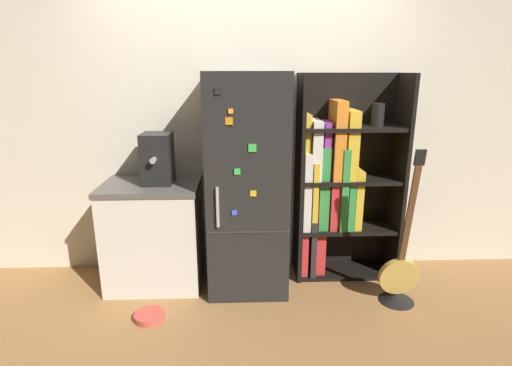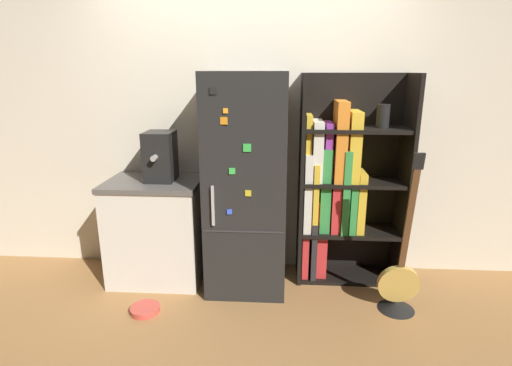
% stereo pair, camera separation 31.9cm
% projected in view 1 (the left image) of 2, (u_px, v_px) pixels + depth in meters
% --- Properties ---
extents(ground_plane, '(16.00, 16.00, 0.00)m').
position_uv_depth(ground_plane, '(248.00, 289.00, 3.28)').
color(ground_plane, '#A87542').
extents(wall_back, '(8.00, 0.05, 2.60)m').
position_uv_depth(wall_back, '(246.00, 123.00, 3.38)').
color(wall_back, beige).
rests_on(wall_back, ground_plane).
extents(refrigerator, '(0.62, 0.67, 1.73)m').
position_uv_depth(refrigerator, '(247.00, 184.00, 3.17)').
color(refrigerator, black).
rests_on(refrigerator, ground_plane).
extents(bookshelf, '(0.86, 0.37, 1.72)m').
position_uv_depth(bookshelf, '(335.00, 184.00, 3.37)').
color(bookshelf, black).
rests_on(bookshelf, ground_plane).
extents(kitchen_counter, '(0.77, 0.59, 0.87)m').
position_uv_depth(kitchen_counter, '(154.00, 233.00, 3.29)').
color(kitchen_counter, silver).
rests_on(kitchen_counter, ground_plane).
extents(espresso_machine, '(0.23, 0.32, 0.40)m').
position_uv_depth(espresso_machine, '(158.00, 158.00, 3.13)').
color(espresso_machine, black).
rests_on(espresso_machine, kitchen_counter).
extents(guitar, '(0.30, 0.29, 1.23)m').
position_uv_depth(guitar, '(398.00, 281.00, 3.06)').
color(guitar, black).
rests_on(guitar, ground_plane).
extents(pet_bowl, '(0.22, 0.22, 0.04)m').
position_uv_depth(pet_bowl, '(149.00, 315.00, 2.89)').
color(pet_bowl, '#D84C3F').
rests_on(pet_bowl, ground_plane).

